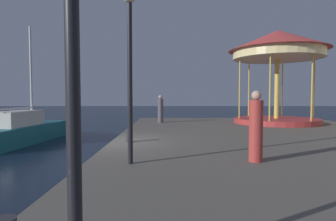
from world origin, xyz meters
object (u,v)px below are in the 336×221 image
object	(u,v)px
sailboat_teal	(23,131)
lamp_post_mid_promenade	(131,44)
bollard_center	(130,136)
person_near_carousel	(161,110)
person_by_the_water	(257,128)
carousel	(278,54)

from	to	relation	value
sailboat_teal	lamp_post_mid_promenade	size ratio (longest dim) A/B	1.50
bollard_center	person_near_carousel	bearing A→B (deg)	82.99
person_by_the_water	lamp_post_mid_promenade	bearing A→B (deg)	-175.90
bollard_center	person_by_the_water	bearing A→B (deg)	-39.86
lamp_post_mid_promenade	person_near_carousel	distance (m)	10.90
carousel	person_near_carousel	bearing A→B (deg)	176.26
sailboat_teal	bollard_center	xyz separation A→B (m)	(6.18, -4.45, 0.34)
sailboat_teal	bollard_center	bearing A→B (deg)	-35.76
bollard_center	person_near_carousel	xyz separation A→B (m)	(0.92, 7.48, 0.60)
carousel	lamp_post_mid_promenade	distance (m)	12.76
bollard_center	person_by_the_water	xyz separation A→B (m)	(3.58, -2.99, 0.63)
sailboat_teal	lamp_post_mid_promenade	bearing A→B (deg)	-49.04
sailboat_teal	person_near_carousel	size ratio (longest dim) A/B	3.69
person_by_the_water	carousel	bearing A→B (deg)	66.30
sailboat_teal	lamp_post_mid_promenade	xyz separation A→B (m)	(6.66, -7.67, 3.03)
lamp_post_mid_promenade	person_near_carousel	xyz separation A→B (m)	(0.44, 10.69, -2.08)
sailboat_teal	person_near_carousel	bearing A→B (deg)	23.09
lamp_post_mid_promenade	person_by_the_water	size ratio (longest dim) A/B	2.36
bollard_center	person_by_the_water	world-z (taller)	person_by_the_water
sailboat_teal	person_near_carousel	world-z (taller)	sailboat_teal
carousel	person_by_the_water	world-z (taller)	carousel
carousel	lamp_post_mid_promenade	size ratio (longest dim) A/B	1.38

